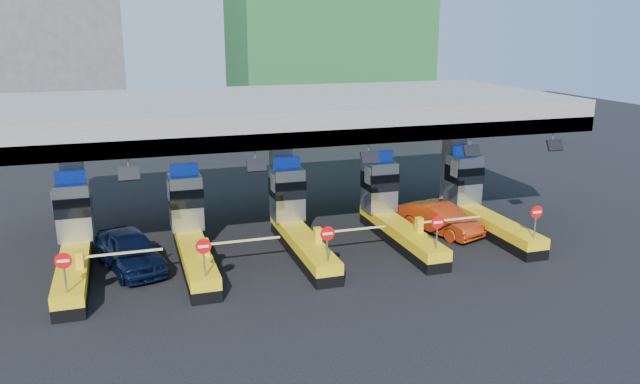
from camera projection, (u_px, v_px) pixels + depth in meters
name	position (u px, v px, depth m)	size (l,w,h in m)	color
ground	(297.00, 248.00, 30.13)	(120.00, 120.00, 0.00)	black
toll_canopy	(281.00, 114.00, 31.19)	(28.00, 12.09, 7.00)	slate
toll_lane_far_left	(74.00, 240.00, 27.09)	(4.43, 8.00, 4.16)	black
toll_lane_left	(190.00, 229.00, 28.56)	(4.43, 8.00, 4.16)	black
toll_lane_center	(295.00, 219.00, 30.02)	(4.43, 8.00, 4.16)	black
toll_lane_right	(391.00, 210.00, 31.49)	(4.43, 8.00, 4.16)	black
toll_lane_far_right	(478.00, 202.00, 32.95)	(4.43, 8.00, 4.16)	black
bg_building_concrete	(42.00, 42.00, 56.84)	(14.00, 10.00, 18.00)	#4C4C49
van	(130.00, 250.00, 27.39)	(2.05, 5.10, 1.74)	black
red_car	(440.00, 219.00, 32.18)	(1.64, 4.71, 1.55)	#AA2F0D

